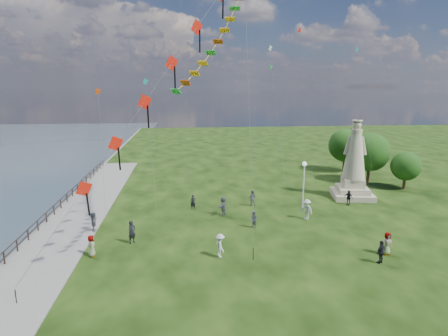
{
  "coord_description": "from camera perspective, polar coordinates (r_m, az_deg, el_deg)",
  "views": [
    {
      "loc": [
        -4.1,
        -20.7,
        11.79
      ],
      "look_at": [
        -1.0,
        8.0,
        5.5
      ],
      "focal_mm": 30.0,
      "sensor_mm": 36.0,
      "label": 1
    }
  ],
  "objects": [
    {
      "name": "small_kites",
      "position": [
        44.1,
        2.59,
        16.19
      ],
      "size": [
        28.92,
        16.13,
        29.31
      ],
      "color": "teal",
      "rests_on": "ground"
    },
    {
      "name": "person_7",
      "position": [
        37.96,
        4.3,
        -4.55
      ],
      "size": [
        0.9,
        0.68,
        1.64
      ],
      "primitive_type": "imported",
      "rotation": [
        0.0,
        0.0,
        2.88
      ],
      "color": "#595960",
      "rests_on": "ground"
    },
    {
      "name": "person_4",
      "position": [
        29.62,
        23.59,
        -10.49
      ],
      "size": [
        0.9,
        0.66,
        1.67
      ],
      "primitive_type": "imported",
      "rotation": [
        0.0,
        0.0,
        0.22
      ],
      "color": "#595960",
      "rests_on": "ground"
    },
    {
      "name": "person_3",
      "position": [
        28.1,
        22.83,
        -11.71
      ],
      "size": [
        1.07,
        0.89,
        1.63
      ],
      "primitive_type": "imported",
      "rotation": [
        0.0,
        0.0,
        3.65
      ],
      "color": "black",
      "rests_on": "ground"
    },
    {
      "name": "person_6",
      "position": [
        36.9,
        -4.73,
        -5.19
      ],
      "size": [
        0.59,
        0.45,
        1.46
      ],
      "primitive_type": "imported",
      "rotation": [
        0.0,
        0.0,
        -0.2
      ],
      "color": "black",
      "rests_on": "ground"
    },
    {
      "name": "person_10",
      "position": [
        28.58,
        -19.54,
        -11.11
      ],
      "size": [
        0.67,
        0.87,
        1.56
      ],
      "primitive_type": "imported",
      "rotation": [
        0.0,
        0.0,
        1.87
      ],
      "color": "#595960",
      "rests_on": "ground"
    },
    {
      "name": "person_0",
      "position": [
        29.9,
        -13.85,
        -9.44
      ],
      "size": [
        0.77,
        0.77,
        1.8
      ],
      "primitive_type": "imported",
      "rotation": [
        0.0,
        0.0,
        0.79
      ],
      "color": "black",
      "rests_on": "ground"
    },
    {
      "name": "person_1",
      "position": [
        32.09,
        4.52,
        -7.87
      ],
      "size": [
        0.75,
        0.86,
        1.5
      ],
      "primitive_type": "imported",
      "rotation": [
        0.0,
        0.0,
        -1.04
      ],
      "color": "#595960",
      "rests_on": "ground"
    },
    {
      "name": "tree_row",
      "position": [
        51.67,
        20.59,
        2.42
      ],
      "size": [
        7.16,
        13.74,
        6.25
      ],
      "color": "#382314",
      "rests_on": "ground"
    },
    {
      "name": "lamppost",
      "position": [
        36.95,
        12.09,
        -1.06
      ],
      "size": [
        0.44,
        0.44,
        4.76
      ],
      "color": "silver",
      "rests_on": "ground"
    },
    {
      "name": "waterfront",
      "position": [
        33.85,
        -25.28,
        -9.44
      ],
      "size": [
        200.0,
        200.0,
        1.51
      ],
      "color": "#33404D",
      "rests_on": "ground"
    },
    {
      "name": "person_8",
      "position": [
        34.85,
        12.49,
        -6.17
      ],
      "size": [
        1.2,
        1.34,
        1.86
      ],
      "primitive_type": "imported",
      "rotation": [
        0.0,
        0.0,
        -0.96
      ],
      "color": "silver",
      "rests_on": "ground"
    },
    {
      "name": "person_11",
      "position": [
        35.02,
        -0.13,
        -5.79
      ],
      "size": [
        1.36,
        1.86,
        1.84
      ],
      "primitive_type": "imported",
      "rotation": [
        0.0,
        0.0,
        4.3
      ],
      "color": "#595960",
      "rests_on": "ground"
    },
    {
      "name": "person_2",
      "position": [
        26.84,
        -0.58,
        -11.74
      ],
      "size": [
        0.84,
        1.22,
        1.72
      ],
      "primitive_type": "imported",
      "rotation": [
        0.0,
        0.0,
        1.83
      ],
      "color": "silver",
      "rests_on": "ground"
    },
    {
      "name": "person_5",
      "position": [
        33.06,
        -19.24,
        -7.87
      ],
      "size": [
        0.82,
        1.53,
        1.57
      ],
      "primitive_type": "imported",
      "rotation": [
        0.0,
        0.0,
        1.71
      ],
      "color": "#595960",
      "rests_on": "ground"
    },
    {
      "name": "red_kite_train",
      "position": [
        25.37,
        -10.31,
        11.84
      ],
      "size": [
        12.7,
        9.35,
        18.82
      ],
      "color": "black",
      "rests_on": "ground"
    },
    {
      "name": "person_9",
      "position": [
        40.08,
        18.43,
        -4.31
      ],
      "size": [
        0.92,
        1.01,
        1.55
      ],
      "primitive_type": "imported",
      "rotation": [
        0.0,
        0.0,
        -0.93
      ],
      "color": "black",
      "rests_on": "ground"
    },
    {
      "name": "statue",
      "position": [
        42.47,
        19.17,
        -0.12
      ],
      "size": [
        4.84,
        4.84,
        8.37
      ],
      "rotation": [
        0.0,
        0.0,
        -0.2
      ],
      "color": "#BDAB8F",
      "rests_on": "ground"
    }
  ]
}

